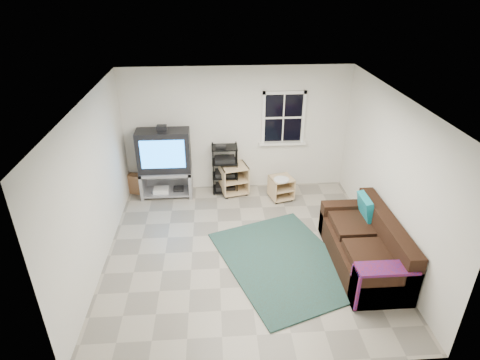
{
  "coord_description": "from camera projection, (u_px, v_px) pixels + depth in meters",
  "views": [
    {
      "loc": [
        -0.47,
        -5.45,
        4.19
      ],
      "look_at": [
        -0.06,
        0.4,
        1.13
      ],
      "focal_mm": 30.0,
      "sensor_mm": 36.0,
      "label": 1
    }
  ],
  "objects": [
    {
      "name": "tv_unit",
      "position": [
        165.0,
        158.0,
        8.09
      ],
      "size": [
        1.05,
        0.52,
        1.54
      ],
      "color": "gray",
      "rests_on": "ground"
    },
    {
      "name": "room",
      "position": [
        283.0,
        121.0,
        8.17
      ],
      "size": [
        4.6,
        4.62,
        4.6
      ],
      "color": "gray",
      "rests_on": "ground"
    },
    {
      "name": "side_table_right",
      "position": [
        281.0,
        186.0,
        8.21
      ],
      "size": [
        0.53,
        0.53,
        0.5
      ],
      "rotation": [
        0.0,
        0.0,
        0.26
      ],
      "color": "tan",
      "rests_on": "ground"
    },
    {
      "name": "side_table_left",
      "position": [
        233.0,
        177.0,
        8.44
      ],
      "size": [
        0.64,
        0.64,
        0.63
      ],
      "rotation": [
        0.0,
        0.0,
        0.23
      ],
      "color": "tan",
      "rests_on": "ground"
    },
    {
      "name": "sofa",
      "position": [
        366.0,
        247.0,
        6.32
      ],
      "size": [
        0.9,
        2.02,
        0.93
      ],
      "color": "black",
      "rests_on": "ground"
    },
    {
      "name": "paper_bag",
      "position": [
        136.0,
        184.0,
        8.46
      ],
      "size": [
        0.34,
        0.27,
        0.42
      ],
      "primitive_type": "cube",
      "rotation": [
        0.0,
        0.0,
        -0.35
      ],
      "color": "#8E5E3F",
      "rests_on": "ground"
    },
    {
      "name": "av_rack",
      "position": [
        225.0,
        172.0,
        8.4
      ],
      "size": [
        0.53,
        0.38,
        1.06
      ],
      "color": "black",
      "rests_on": "ground"
    },
    {
      "name": "shag_rug",
      "position": [
        284.0,
        262.0,
        6.49
      ],
      "size": [
        2.45,
        2.84,
        0.03
      ],
      "primitive_type": "cube",
      "rotation": [
        0.0,
        0.0,
        0.34
      ],
      "color": "black",
      "rests_on": "ground"
    }
  ]
}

